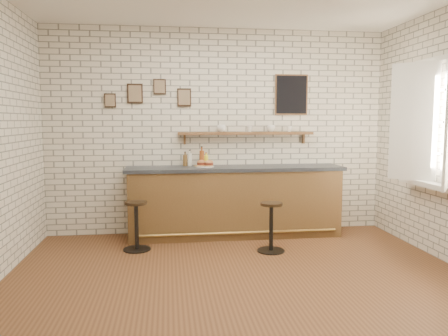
{
  "coord_description": "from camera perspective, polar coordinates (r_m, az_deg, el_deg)",
  "views": [
    {
      "loc": [
        -0.75,
        -4.44,
        1.68
      ],
      "look_at": [
        -0.06,
        0.9,
        1.08
      ],
      "focal_mm": 35.0,
      "sensor_mm": 36.0,
      "label": 1
    }
  ],
  "objects": [
    {
      "name": "ciabatta_sandwich",
      "position": [
        6.23,
        -2.48,
        0.64
      ],
      "size": [
        0.25,
        0.18,
        0.08
      ],
      "color": "tan",
      "rests_on": "sandwich_plate"
    },
    {
      "name": "ground",
      "position": [
        4.8,
        2.11,
        -14.11
      ],
      "size": [
        5.0,
        5.0,
        0.0
      ],
      "primitive_type": "plane",
      "color": "brown",
      "rests_on": "ground"
    },
    {
      "name": "condiment_bottle_yellow",
      "position": [
        6.37,
        -2.34,
        1.03
      ],
      "size": [
        0.06,
        0.06,
        0.19
      ],
      "color": "yellow",
      "rests_on": "bar_counter"
    },
    {
      "name": "bitters_bottle_brown",
      "position": [
        6.35,
        -5.1,
        1.03
      ],
      "size": [
        0.06,
        0.06,
        0.21
      ],
      "color": "brown",
      "rests_on": "bar_counter"
    },
    {
      "name": "back_wall_decor",
      "position": [
        6.5,
        1.27,
        9.56
      ],
      "size": [
        2.96,
        0.02,
        0.56
      ],
      "color": "black",
      "rests_on": "ground"
    },
    {
      "name": "bar_stool_left",
      "position": [
        5.77,
        -11.36,
        -7.2
      ],
      "size": [
        0.35,
        0.35,
        0.64
      ],
      "color": "black",
      "rests_on": "ground"
    },
    {
      "name": "shelf_cup_c",
      "position": [
        6.52,
        6.15,
        5.16
      ],
      "size": [
        0.15,
        0.15,
        0.1
      ],
      "primitive_type": "imported",
      "rotation": [
        0.0,
        0.0,
        1.33
      ],
      "color": "white",
      "rests_on": "wall_shelf"
    },
    {
      "name": "shelf_cup_a",
      "position": [
        6.39,
        -0.37,
        5.2
      ],
      "size": [
        0.19,
        0.19,
        0.1
      ],
      "primitive_type": "imported",
      "rotation": [
        0.0,
        0.0,
        0.77
      ],
      "color": "white",
      "rests_on": "wall_shelf"
    },
    {
      "name": "sandwich_plate",
      "position": [
        6.23,
        -2.58,
        0.22
      ],
      "size": [
        0.28,
        0.28,
        0.01
      ],
      "primitive_type": "cylinder",
      "color": "white",
      "rests_on": "bar_counter"
    },
    {
      "name": "bar_counter",
      "position": [
        6.32,
        1.44,
        -4.35
      ],
      "size": [
        3.1,
        0.65,
        1.01
      ],
      "color": "brown",
      "rests_on": "ground"
    },
    {
      "name": "bar_stool_right",
      "position": [
        5.63,
        6.19,
        -7.45
      ],
      "size": [
        0.35,
        0.35,
        0.63
      ],
      "color": "black",
      "rests_on": "ground"
    },
    {
      "name": "bitters_bottle_white",
      "position": [
        6.35,
        -4.49,
        1.13
      ],
      "size": [
        0.06,
        0.06,
        0.23
      ],
      "color": "white",
      "rests_on": "bar_counter"
    },
    {
      "name": "shelf_cup_d",
      "position": [
        6.59,
        8.54,
        5.07
      ],
      "size": [
        0.1,
        0.1,
        0.08
      ],
      "primitive_type": "imported",
      "rotation": [
        0.0,
        0.0,
        0.08
      ],
      "color": "white",
      "rests_on": "wall_shelf"
    },
    {
      "name": "potato_chips",
      "position": [
        6.22,
        -2.76,
        0.28
      ],
      "size": [
        0.26,
        0.18,
        0.0
      ],
      "color": "#ECB753",
      "rests_on": "sandwich_plate"
    },
    {
      "name": "bitters_bottle_amber",
      "position": [
        6.36,
        -2.91,
        1.34
      ],
      "size": [
        0.07,
        0.07,
        0.28
      ],
      "color": "#8F4117",
      "rests_on": "bar_counter"
    },
    {
      "name": "shelf_cup_b",
      "position": [
        6.45,
        3.36,
        5.11
      ],
      "size": [
        0.13,
        0.13,
        0.09
      ],
      "primitive_type": "imported",
      "rotation": [
        0.0,
        0.0,
        0.64
      ],
      "color": "white",
      "rests_on": "wall_shelf"
    },
    {
      "name": "window_sill",
      "position": [
        5.74,
        25.97,
        -2.1
      ],
      "size": [
        0.2,
        1.35,
        0.06
      ],
      "color": "white",
      "rests_on": "ground"
    },
    {
      "name": "casement_window",
      "position": [
        5.67,
        25.97,
        5.41
      ],
      "size": [
        0.4,
        1.3,
        1.56
      ],
      "color": "white",
      "rests_on": "ground"
    },
    {
      "name": "wall_shelf",
      "position": [
        6.45,
        2.89,
        4.54
      ],
      "size": [
        2.0,
        0.18,
        0.18
      ],
      "color": "brown",
      "rests_on": "ground"
    }
  ]
}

